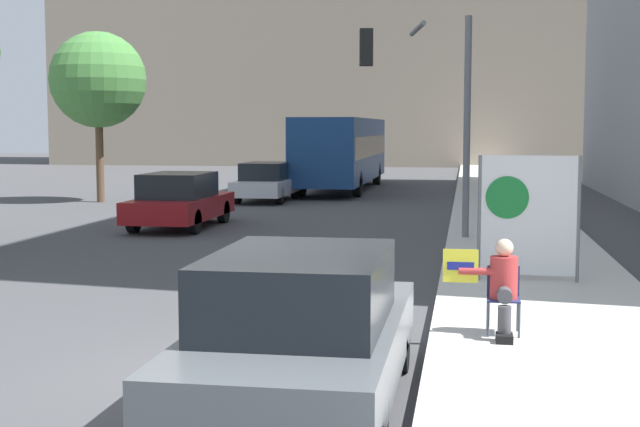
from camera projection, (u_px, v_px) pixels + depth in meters
ground_plane at (231, 381)px, 9.60m from camera, size 160.00×160.00×0.00m
sidewalk_curb at (512, 227)px, 23.73m from camera, size 3.29×90.00×0.18m
seated_protester at (502, 284)px, 10.91m from camera, size 0.95×0.77×1.19m
protest_banner at (528, 216)px, 14.73m from camera, size 1.67×0.06×2.09m
traffic_light_pole at (427, 89)px, 20.48m from camera, size 2.56×2.33×5.10m
parked_car_curbside at (302, 331)px, 8.59m from camera, size 1.87×4.57×1.55m
car_on_road_nearest at (180, 201)px, 24.24m from camera, size 1.86×4.46×1.50m
car_on_road_midblock at (267, 182)px, 33.06m from camera, size 1.77×4.59×1.45m
city_bus_on_road at (342, 149)px, 38.96m from camera, size 2.58×12.30×3.12m
street_tree_midblock at (98, 80)px, 32.26m from camera, size 3.48×3.48×6.20m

